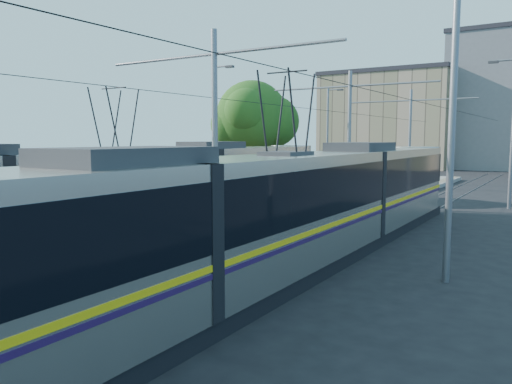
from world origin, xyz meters
The scene contains 11 objects.
platform centered at (0.00, 17.00, 0.15)m, with size 4.00×50.00×0.30m, color gray.
tactile_strip_left centered at (-1.45, 17.00, 0.30)m, with size 0.70×50.00×0.01m, color gray.
tactile_strip_right centered at (1.45, 17.00, 0.30)m, with size 0.70×50.00×0.01m, color gray.
rails centered at (0.00, 17.00, 0.02)m, with size 8.71×70.00×0.03m.
tram_left centered at (-3.60, 6.93, 1.71)m, with size 2.43×28.35×5.50m.
tram_right centered at (3.60, 6.38, 1.86)m, with size 2.43×28.42×5.50m.
catenary centered at (0.00, 14.15, 4.52)m, with size 9.20×70.00×7.00m.
street_lamps centered at (0.00, 21.00, 4.18)m, with size 15.18×38.22×8.00m.
shelter centered at (0.34, 14.82, 1.60)m, with size 0.77×1.17×2.49m.
tree centered at (-6.95, 21.86, 5.01)m, with size 5.10×4.71×7.41m.
building_left centered at (-10.00, 60.00, 6.12)m, with size 16.32×12.24×12.23m.
Camera 1 is at (10.06, -5.45, 3.76)m, focal length 35.00 mm.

